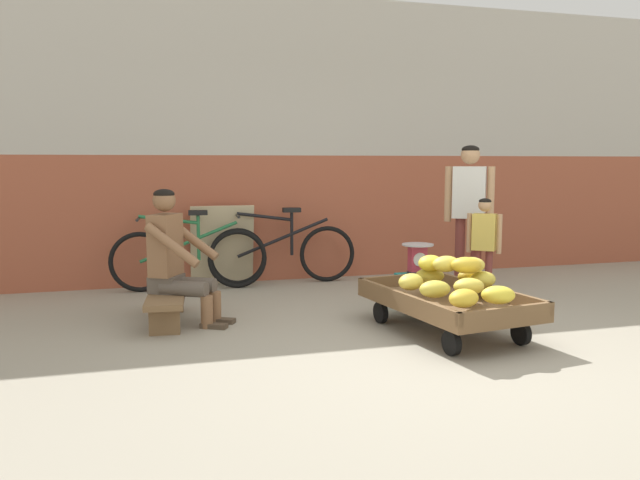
{
  "coord_description": "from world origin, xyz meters",
  "views": [
    {
      "loc": [
        -2.09,
        -3.91,
        1.36
      ],
      "look_at": [
        -0.71,
        0.88,
        0.75
      ],
      "focal_mm": 35.66,
      "sensor_mm": 36.0,
      "label": 1
    }
  ],
  "objects_px": {
    "customer_child": "(484,239)",
    "low_bench": "(167,300)",
    "vendor_seated": "(175,257)",
    "bicycle_far_left": "(283,252)",
    "plastic_crate": "(417,290)",
    "weighing_scale": "(418,258)",
    "banana_cart": "(447,304)",
    "bicycle_near_left": "(189,257)",
    "shopping_bag": "(430,306)",
    "customer_adult": "(469,203)",
    "sign_board": "(222,245)"
  },
  "relations": [
    {
      "from": "plastic_crate",
      "to": "sign_board",
      "type": "distance_m",
      "value": 2.3
    },
    {
      "from": "banana_cart",
      "to": "weighing_scale",
      "type": "relative_size",
      "value": 5.15
    },
    {
      "from": "bicycle_near_left",
      "to": "sign_board",
      "type": "relative_size",
      "value": 1.87
    },
    {
      "from": "weighing_scale",
      "to": "customer_child",
      "type": "xyz_separation_m",
      "value": [
        0.61,
        -0.17,
        0.18
      ]
    },
    {
      "from": "banana_cart",
      "to": "low_bench",
      "type": "bearing_deg",
      "value": 155.55
    },
    {
      "from": "sign_board",
      "to": "plastic_crate",
      "type": "bearing_deg",
      "value": -43.93
    },
    {
      "from": "vendor_seated",
      "to": "weighing_scale",
      "type": "bearing_deg",
      "value": 1.6
    },
    {
      "from": "bicycle_far_left",
      "to": "sign_board",
      "type": "relative_size",
      "value": 1.87
    },
    {
      "from": "vendor_seated",
      "to": "weighing_scale",
      "type": "distance_m",
      "value": 2.25
    },
    {
      "from": "vendor_seated",
      "to": "bicycle_far_left",
      "type": "xyz_separation_m",
      "value": [
        1.26,
        1.5,
        -0.21
      ]
    },
    {
      "from": "weighing_scale",
      "to": "bicycle_far_left",
      "type": "height_order",
      "value": "bicycle_far_left"
    },
    {
      "from": "low_bench",
      "to": "bicycle_near_left",
      "type": "relative_size",
      "value": 0.68
    },
    {
      "from": "low_bench",
      "to": "weighing_scale",
      "type": "bearing_deg",
      "value": 0.49
    },
    {
      "from": "low_bench",
      "to": "bicycle_far_left",
      "type": "distance_m",
      "value": 1.99
    },
    {
      "from": "shopping_bag",
      "to": "banana_cart",
      "type": "bearing_deg",
      "value": -99.24
    },
    {
      "from": "vendor_seated",
      "to": "banana_cart",
      "type": "bearing_deg",
      "value": -24.27
    },
    {
      "from": "customer_child",
      "to": "low_bench",
      "type": "bearing_deg",
      "value": 177.15
    },
    {
      "from": "customer_child",
      "to": "sign_board",
      "type": "bearing_deg",
      "value": 142.1
    },
    {
      "from": "vendor_seated",
      "to": "customer_adult",
      "type": "relative_size",
      "value": 0.75
    },
    {
      "from": "shopping_bag",
      "to": "vendor_seated",
      "type": "bearing_deg",
      "value": 167.46
    },
    {
      "from": "banana_cart",
      "to": "vendor_seated",
      "type": "height_order",
      "value": "vendor_seated"
    },
    {
      "from": "vendor_seated",
      "to": "shopping_bag",
      "type": "distance_m",
      "value": 2.22
    },
    {
      "from": "customer_adult",
      "to": "shopping_bag",
      "type": "distance_m",
      "value": 1.41
    },
    {
      "from": "vendor_seated",
      "to": "sign_board",
      "type": "bearing_deg",
      "value": 69.87
    },
    {
      "from": "plastic_crate",
      "to": "weighing_scale",
      "type": "bearing_deg",
      "value": -90.0
    },
    {
      "from": "banana_cart",
      "to": "bicycle_far_left",
      "type": "relative_size",
      "value": 0.93
    },
    {
      "from": "weighing_scale",
      "to": "bicycle_far_left",
      "type": "bearing_deg",
      "value": 124.46
    },
    {
      "from": "bicycle_near_left",
      "to": "sign_board",
      "type": "xyz_separation_m",
      "value": [
        0.39,
        0.24,
        0.09
      ]
    },
    {
      "from": "weighing_scale",
      "to": "low_bench",
      "type": "bearing_deg",
      "value": -179.51
    },
    {
      "from": "shopping_bag",
      "to": "customer_child",
      "type": "bearing_deg",
      "value": 26.87
    },
    {
      "from": "low_bench",
      "to": "bicycle_near_left",
      "type": "xyz_separation_m",
      "value": [
        0.29,
        1.37,
        0.15
      ]
    },
    {
      "from": "plastic_crate",
      "to": "weighing_scale",
      "type": "xyz_separation_m",
      "value": [
        0.0,
        -0.0,
        0.3
      ]
    },
    {
      "from": "banana_cart",
      "to": "shopping_bag",
      "type": "bearing_deg",
      "value": 80.76
    },
    {
      "from": "customer_child",
      "to": "shopping_bag",
      "type": "height_order",
      "value": "customer_child"
    },
    {
      "from": "vendor_seated",
      "to": "customer_adult",
      "type": "distance_m",
      "value": 2.97
    },
    {
      "from": "customer_adult",
      "to": "banana_cart",
      "type": "bearing_deg",
      "value": -124.94
    },
    {
      "from": "plastic_crate",
      "to": "customer_adult",
      "type": "xyz_separation_m",
      "value": [
        0.68,
        0.27,
        0.8
      ]
    },
    {
      "from": "banana_cart",
      "to": "vendor_seated",
      "type": "distance_m",
      "value": 2.28
    },
    {
      "from": "vendor_seated",
      "to": "bicycle_far_left",
      "type": "height_order",
      "value": "vendor_seated"
    },
    {
      "from": "bicycle_far_left",
      "to": "bicycle_near_left",
      "type": "bearing_deg",
      "value": -174.85
    },
    {
      "from": "weighing_scale",
      "to": "plastic_crate",
      "type": "bearing_deg",
      "value": 90.0
    },
    {
      "from": "vendor_seated",
      "to": "bicycle_near_left",
      "type": "xyz_separation_m",
      "value": [
        0.22,
        1.41,
        -0.21
      ]
    },
    {
      "from": "plastic_crate",
      "to": "customer_adult",
      "type": "bearing_deg",
      "value": 21.41
    },
    {
      "from": "low_bench",
      "to": "shopping_bag",
      "type": "distance_m",
      "value": 2.26
    },
    {
      "from": "banana_cart",
      "to": "plastic_crate",
      "type": "distance_m",
      "value": 1.01
    },
    {
      "from": "banana_cart",
      "to": "vendor_seated",
      "type": "bearing_deg",
      "value": 155.73
    },
    {
      "from": "bicycle_far_left",
      "to": "customer_child",
      "type": "distance_m",
      "value": 2.28
    },
    {
      "from": "banana_cart",
      "to": "bicycle_near_left",
      "type": "distance_m",
      "value": 2.97
    },
    {
      "from": "vendor_seated",
      "to": "shopping_bag",
      "type": "relative_size",
      "value": 4.75
    },
    {
      "from": "plastic_crate",
      "to": "bicycle_near_left",
      "type": "distance_m",
      "value": 2.45
    }
  ]
}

